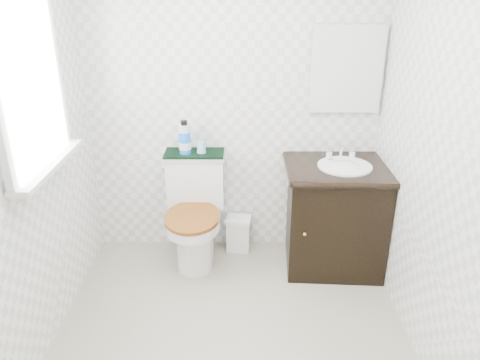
{
  "coord_description": "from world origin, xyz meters",
  "views": [
    {
      "loc": [
        0.06,
        -2.21,
        2.05
      ],
      "look_at": [
        0.05,
        0.75,
        0.77
      ],
      "focal_mm": 35.0,
      "sensor_mm": 36.0,
      "label": 1
    }
  ],
  "objects_px": {
    "vanity": "(335,213)",
    "trash_bin": "(238,233)",
    "mouthwash_bottle": "(185,138)",
    "cup": "(201,147)",
    "toilet": "(195,217)"
  },
  "relations": [
    {
      "from": "vanity",
      "to": "trash_bin",
      "type": "bearing_deg",
      "value": 164.91
    },
    {
      "from": "mouthwash_bottle",
      "to": "cup",
      "type": "distance_m",
      "value": 0.14
    },
    {
      "from": "toilet",
      "to": "cup",
      "type": "bearing_deg",
      "value": 63.89
    },
    {
      "from": "vanity",
      "to": "cup",
      "type": "xyz_separation_m",
      "value": [
        -1.0,
        0.18,
        0.46
      ]
    },
    {
      "from": "vanity",
      "to": "trash_bin",
      "type": "distance_m",
      "value": 0.81
    },
    {
      "from": "trash_bin",
      "to": "vanity",
      "type": "bearing_deg",
      "value": -15.09
    },
    {
      "from": "cup",
      "to": "toilet",
      "type": "bearing_deg",
      "value": -116.11
    },
    {
      "from": "trash_bin",
      "to": "mouthwash_bottle",
      "type": "height_order",
      "value": "mouthwash_bottle"
    },
    {
      "from": "cup",
      "to": "vanity",
      "type": "bearing_deg",
      "value": -9.9
    },
    {
      "from": "toilet",
      "to": "vanity",
      "type": "bearing_deg",
      "value": -3.37
    },
    {
      "from": "vanity",
      "to": "cup",
      "type": "relative_size",
      "value": 10.57
    },
    {
      "from": "vanity",
      "to": "trash_bin",
      "type": "xyz_separation_m",
      "value": [
        -0.73,
        0.2,
        -0.28
      ]
    },
    {
      "from": "mouthwash_bottle",
      "to": "trash_bin",
      "type": "bearing_deg",
      "value": 4.8
    },
    {
      "from": "trash_bin",
      "to": "mouthwash_bottle",
      "type": "bearing_deg",
      "value": -175.2
    },
    {
      "from": "toilet",
      "to": "mouthwash_bottle",
      "type": "height_order",
      "value": "mouthwash_bottle"
    }
  ]
}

